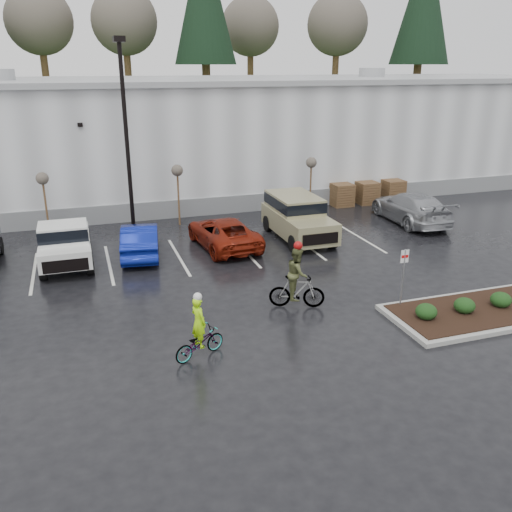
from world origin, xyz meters
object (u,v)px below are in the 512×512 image
object	(u,v)px
car_red	(223,233)
cyclist_olive	(297,284)
sapling_mid	(177,174)
cyclist_hivis	(199,337)
pallet_stack_a	(342,195)
pickup_white	(65,240)
suv_tan	(299,218)
sapling_west	(43,182)
fire_lane_sign	(403,271)
pallet_stack_c	(393,191)
pallet_stack_b	(367,193)
car_blue	(140,240)
car_far_silver	(411,207)
sapling_east	(311,166)
lamppost	(125,118)

from	to	relation	value
car_red	cyclist_olive	size ratio (longest dim) A/B	2.06
sapling_mid	cyclist_hivis	world-z (taller)	sapling_mid
pallet_stack_a	car_red	xyz separation A→B (m)	(-8.75, -5.28, 0.02)
pickup_white	suv_tan	size ratio (longest dim) A/B	1.02
pallet_stack_a	cyclist_hivis	distance (m)	19.07
sapling_west	fire_lane_sign	xyz separation A→B (m)	(11.80, -12.80, -1.32)
pallet_stack_a	pallet_stack_c	world-z (taller)	same
cyclist_hivis	pallet_stack_b	bearing A→B (deg)	-66.40
pallet_stack_a	suv_tan	distance (m)	7.22
car_blue	car_far_silver	distance (m)	14.43
pickup_white	cyclist_olive	bearing A→B (deg)	-43.88
car_red	car_far_silver	bearing A→B (deg)	179.30
sapling_mid	pickup_white	xyz separation A→B (m)	(-5.68, -4.16, -1.75)
pickup_white	car_blue	world-z (taller)	pickup_white
sapling_west	pickup_white	bearing A→B (deg)	-78.86
pallet_stack_b	cyclist_hivis	distance (m)	20.18
sapling_east	car_far_silver	bearing A→B (deg)	-38.07
sapling_mid	car_blue	size ratio (longest dim) A/B	0.72
sapling_east	fire_lane_sign	world-z (taller)	sapling_east
car_blue	car_far_silver	xyz separation A→B (m)	(14.40, 0.85, 0.09)
lamppost	sapling_west	world-z (taller)	lamppost
pickup_white	car_far_silver	bearing A→B (deg)	2.46
lamppost	sapling_east	distance (m)	10.48
pallet_stack_c	cyclist_hivis	distance (m)	21.45
pallet_stack_b	pickup_white	distance (m)	18.13
pickup_white	car_blue	distance (m)	3.14
pallet_stack_c	cyclist_hivis	xyz separation A→B (m)	(-15.54, -14.79, -0.04)
fire_lane_sign	pickup_white	world-z (taller)	fire_lane_sign
sapling_mid	car_far_silver	xyz separation A→B (m)	(11.85, -3.41, -1.91)
car_blue	car_red	distance (m)	3.80
pallet_stack_c	suv_tan	xyz separation A→B (m)	(-8.47, -5.23, 0.35)
pallet_stack_a	cyclist_olive	xyz separation A→B (m)	(-8.05, -12.50, 0.20)
car_far_silver	cyclist_olive	xyz separation A→B (m)	(-9.90, -8.09, 0.06)
car_red	car_far_silver	distance (m)	10.64
pallet_stack_c	car_red	bearing A→B (deg)	-156.68
sapling_mid	sapling_east	bearing A→B (deg)	0.00
pallet_stack_a	cyclist_olive	world-z (taller)	cyclist_olive
sapling_mid	car_far_silver	distance (m)	12.48
sapling_mid	car_blue	xyz separation A→B (m)	(-2.55, -4.26, -2.00)
sapling_mid	pallet_stack_a	world-z (taller)	sapling_mid
pickup_white	pallet_stack_a	bearing A→B (deg)	18.22
lamppost	fire_lane_sign	world-z (taller)	lamppost
pickup_white	suv_tan	distance (m)	10.72
cyclist_hivis	car_red	bearing A→B (deg)	-42.60
sapling_east	pickup_white	bearing A→B (deg)	-162.48
pallet_stack_b	pallet_stack_a	bearing A→B (deg)	180.00
sapling_mid	pallet_stack_c	world-z (taller)	sapling_mid
fire_lane_sign	sapling_mid	bearing A→B (deg)	112.49
fire_lane_sign	car_blue	distance (m)	11.62
pallet_stack_a	fire_lane_sign	distance (m)	14.60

